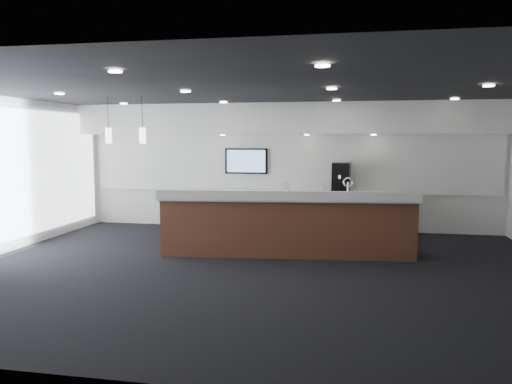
# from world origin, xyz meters

# --- Properties ---
(ground) EXTENTS (10.00, 10.00, 0.00)m
(ground) POSITION_xyz_m (0.00, 0.00, 0.00)
(ground) COLOR black
(ground) RESTS_ON ground
(ceiling) EXTENTS (10.00, 8.00, 0.02)m
(ceiling) POSITION_xyz_m (0.00, 0.00, 3.00)
(ceiling) COLOR black
(ceiling) RESTS_ON back_wall
(back_wall) EXTENTS (10.00, 0.02, 3.00)m
(back_wall) POSITION_xyz_m (0.00, 4.00, 1.50)
(back_wall) COLOR white
(back_wall) RESTS_ON ground
(soffit_bulkhead) EXTENTS (10.00, 0.90, 0.70)m
(soffit_bulkhead) POSITION_xyz_m (0.00, 3.55, 2.65)
(soffit_bulkhead) COLOR white
(soffit_bulkhead) RESTS_ON back_wall
(alcove_panel) EXTENTS (9.80, 0.06, 1.40)m
(alcove_panel) POSITION_xyz_m (0.00, 3.97, 1.60)
(alcove_panel) COLOR white
(alcove_panel) RESTS_ON back_wall
(back_credenza) EXTENTS (5.06, 0.66, 0.95)m
(back_credenza) POSITION_xyz_m (-0.00, 3.64, 0.48)
(back_credenza) COLOR gray
(back_credenza) RESTS_ON ground
(wall_tv) EXTENTS (1.05, 0.08, 0.62)m
(wall_tv) POSITION_xyz_m (-1.00, 3.91, 1.65)
(wall_tv) COLOR black
(wall_tv) RESTS_ON back_wall
(pendant_left) EXTENTS (0.12, 0.12, 0.30)m
(pendant_left) POSITION_xyz_m (-2.40, 0.80, 2.25)
(pendant_left) COLOR beige
(pendant_left) RESTS_ON ceiling
(pendant_right) EXTENTS (0.12, 0.12, 0.30)m
(pendant_right) POSITION_xyz_m (-3.10, 0.80, 2.25)
(pendant_right) COLOR beige
(pendant_right) RESTS_ON ceiling
(ceiling_can_lights) EXTENTS (7.00, 5.00, 0.02)m
(ceiling_can_lights) POSITION_xyz_m (0.00, 0.00, 2.97)
(ceiling_can_lights) COLOR white
(ceiling_can_lights) RESTS_ON ceiling
(service_counter) EXTENTS (4.81, 1.26, 1.49)m
(service_counter) POSITION_xyz_m (0.35, 1.16, 0.58)
(service_counter) COLOR #562E1C
(service_counter) RESTS_ON ground
(coffee_machine) EXTENTS (0.43, 0.54, 0.69)m
(coffee_machine) POSITION_xyz_m (1.30, 3.63, 1.29)
(coffee_machine) COLOR black
(coffee_machine) RESTS_ON back_credenza
(info_sign_left) EXTENTS (0.17, 0.02, 0.24)m
(info_sign_left) POSITION_xyz_m (0.05, 3.51, 1.07)
(info_sign_left) COLOR white
(info_sign_left) RESTS_ON back_credenza
(info_sign_right) EXTENTS (0.18, 0.03, 0.23)m
(info_sign_right) POSITION_xyz_m (0.96, 3.53, 1.07)
(info_sign_right) COLOR white
(info_sign_right) RESTS_ON back_credenza
(cup_0) EXTENTS (0.09, 0.09, 0.09)m
(cup_0) POSITION_xyz_m (1.87, 3.52, 0.99)
(cup_0) COLOR white
(cup_0) RESTS_ON back_credenza
(cup_1) EXTENTS (0.13, 0.13, 0.09)m
(cup_1) POSITION_xyz_m (1.73, 3.52, 0.99)
(cup_1) COLOR white
(cup_1) RESTS_ON back_credenza
(cup_2) EXTENTS (0.11, 0.11, 0.09)m
(cup_2) POSITION_xyz_m (1.59, 3.52, 0.99)
(cup_2) COLOR white
(cup_2) RESTS_ON back_credenza
(cup_3) EXTENTS (0.12, 0.12, 0.09)m
(cup_3) POSITION_xyz_m (1.45, 3.52, 0.99)
(cup_3) COLOR white
(cup_3) RESTS_ON back_credenza
(cup_4) EXTENTS (0.13, 0.13, 0.09)m
(cup_4) POSITION_xyz_m (1.31, 3.52, 0.99)
(cup_4) COLOR white
(cup_4) RESTS_ON back_credenza
(cup_5) EXTENTS (0.10, 0.10, 0.09)m
(cup_5) POSITION_xyz_m (1.17, 3.52, 0.99)
(cup_5) COLOR white
(cup_5) RESTS_ON back_credenza
(cup_6) EXTENTS (0.13, 0.13, 0.09)m
(cup_6) POSITION_xyz_m (1.03, 3.52, 0.99)
(cup_6) COLOR white
(cup_6) RESTS_ON back_credenza
(cup_7) EXTENTS (0.11, 0.11, 0.09)m
(cup_7) POSITION_xyz_m (0.89, 3.52, 0.99)
(cup_7) COLOR white
(cup_7) RESTS_ON back_credenza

